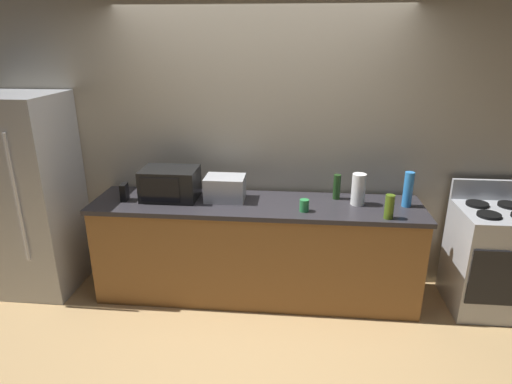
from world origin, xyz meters
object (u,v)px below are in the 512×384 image
refrigerator (30,195)px  cordless_phone (124,192)px  bottle_olive_oil (389,207)px  mug_green (304,205)px  bottle_wine (337,187)px  bottle_spray_cleaner (408,189)px  microwave (170,184)px  stove_range (489,259)px  paper_towel_roll (358,189)px  toaster_oven (225,188)px

refrigerator → cordless_phone: bearing=-2.7°
bottle_olive_oil → cordless_phone: bearing=175.0°
bottle_olive_oil → mug_green: size_ratio=1.93×
bottle_wine → bottle_spray_cleaner: (0.57, -0.13, 0.04)m
refrigerator → cordless_phone: (0.91, -0.04, 0.07)m
microwave → mug_green: (1.17, -0.20, -0.08)m
stove_range → paper_towel_roll: 1.28m
toaster_oven → paper_towel_roll: bearing=-0.5°
stove_range → bottle_olive_oil: size_ratio=5.53×
bottle_olive_oil → toaster_oven: bearing=167.6°
bottle_spray_cleaner → mug_green: (-0.86, -0.19, -0.10)m
refrigerator → bottle_wine: refrigerator is taller
cordless_phone → bottle_olive_oil: bearing=-10.6°
cordless_phone → bottle_spray_cleaner: bearing=-3.5°
toaster_oven → bottle_wine: size_ratio=1.54×
refrigerator → bottle_olive_oil: (3.12, -0.24, 0.10)m
microwave → mug_green: 1.19m
paper_towel_roll → bottle_wine: size_ratio=1.22×
stove_range → cordless_phone: size_ratio=7.20×
bottle_wine → paper_towel_roll: bearing=-35.9°
cordless_phone → bottle_olive_oil: (2.21, -0.19, 0.02)m
cordless_phone → mug_green: 1.56m
cordless_phone → bottle_olive_oil: bottle_olive_oil is taller
refrigerator → bottle_olive_oil: 3.13m
cordless_phone → bottle_olive_oil: 2.22m
stove_range → refrigerator: bearing=-180.0°
cordless_phone → mug_green: size_ratio=1.48×
microwave → cordless_phone: bearing=-166.8°
toaster_oven → mug_green: size_ratio=3.36×
cordless_phone → bottle_spray_cleaner: 2.41m
bottle_olive_oil → bottle_wine: bottle_wine is taller
toaster_oven → bottle_spray_cleaner: size_ratio=1.14×
bottle_olive_oil → bottle_spray_cleaner: bottle_spray_cleaner is taller
stove_range → bottle_olive_oil: (-0.93, -0.24, 0.54)m
toaster_oven → paper_towel_roll: 1.14m
stove_range → bottle_olive_oil: 1.10m
toaster_oven → bottle_spray_cleaner: bottle_spray_cleaner is taller
refrigerator → bottle_spray_cleaner: (3.32, 0.04, 0.15)m
mug_green → stove_range: bearing=5.3°
paper_towel_roll → bottle_wine: 0.21m
bottle_spray_cleaner → mug_green: bearing=-167.3°
refrigerator → stove_range: (4.05, 0.00, -0.44)m
microwave → bottle_spray_cleaner: size_ratio=1.60×
bottle_spray_cleaner → paper_towel_roll: bearing=179.2°
toaster_oven → paper_towel_roll: (1.14, -0.01, 0.03)m
refrigerator → stove_range: refrigerator is taller
bottle_olive_oil → refrigerator: bearing=175.7°
refrigerator → stove_range: 4.07m
microwave → paper_towel_roll: size_ratio=1.78×
refrigerator → toaster_oven: size_ratio=5.29×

